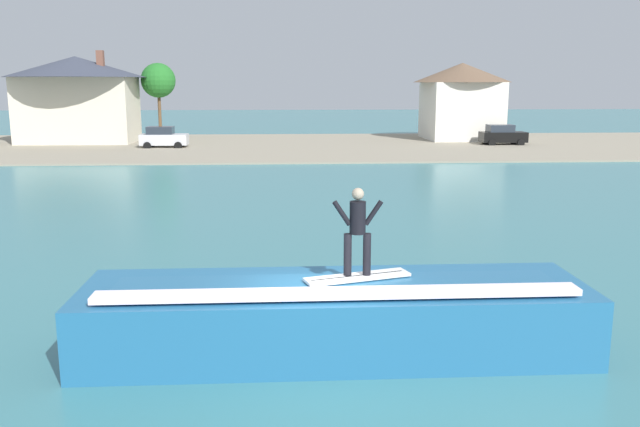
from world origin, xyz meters
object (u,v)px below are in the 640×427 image
(car_near_shore, at_px, (163,137))
(house_gabled_white, at_px, (461,97))
(surfboard, at_px, (358,277))
(surfer, at_px, (358,227))
(wave_crest, at_px, (335,316))
(house_with_chimney, at_px, (77,92))
(car_far_shore, at_px, (502,135))
(tree_tall_bare, at_px, (158,81))

(car_near_shore, bearing_deg, house_gabled_white, 14.30)
(surfboard, relative_size, surfer, 1.25)
(car_near_shore, bearing_deg, wave_crest, -76.01)
(house_gabled_white, bearing_deg, surfer, -107.30)
(surfboard, distance_m, house_with_chimney, 53.68)
(car_far_shore, xyz_separation_m, house_gabled_white, (-2.17, 6.08, 3.18))
(wave_crest, relative_size, house_with_chimney, 0.82)
(house_gabled_white, distance_m, tree_tall_bare, 29.12)
(wave_crest, xyz_separation_m, house_with_chimney, (-19.53, 49.59, 3.97))
(surfboard, height_order, tree_tall_bare, tree_tall_bare)
(wave_crest, relative_size, car_far_shore, 2.57)
(surfer, xyz_separation_m, house_gabled_white, (15.99, 51.35, 1.48))
(car_far_shore, bearing_deg, tree_tall_bare, 167.32)
(surfboard, xyz_separation_m, house_gabled_white, (15.98, 51.38, 2.50))
(house_gabled_white, bearing_deg, tree_tall_bare, 178.14)
(surfboard, bearing_deg, wave_crest, 161.97)
(house_with_chimney, xyz_separation_m, tree_tall_bare, (6.88, 2.59, 0.97))
(house_gabled_white, bearing_deg, wave_crest, -107.76)
(surfboard, bearing_deg, house_gabled_white, 72.72)
(car_far_shore, height_order, house_with_chimney, house_with_chimney)
(wave_crest, relative_size, surfboard, 4.62)
(surfer, bearing_deg, car_far_shore, 68.14)
(surfboard, distance_m, surfer, 1.02)
(house_with_chimney, bearing_deg, wave_crest, -68.51)
(car_near_shore, distance_m, car_far_shore, 29.63)
(surfer, relative_size, tree_tall_bare, 0.24)
(house_with_chimney, height_order, house_gabled_white, house_with_chimney)
(car_near_shore, xyz_separation_m, car_far_shore, (29.61, 0.91, 0.00))
(wave_crest, xyz_separation_m, surfboard, (0.43, -0.14, 0.87))
(wave_crest, relative_size, car_near_shore, 2.59)
(wave_crest, height_order, house_with_chimney, house_with_chimney)
(surfer, xyz_separation_m, tree_tall_bare, (-13.07, 52.29, 3.05))
(surfboard, height_order, house_gabled_white, house_gabled_white)
(surfboard, distance_m, car_near_shore, 45.84)
(car_near_shore, distance_m, house_gabled_white, 28.49)
(car_near_shore, xyz_separation_m, tree_tall_bare, (-1.62, 7.94, 4.74))
(surfer, height_order, car_near_shore, surfer)
(car_far_shore, bearing_deg, surfboard, -111.84)
(car_far_shore, height_order, tree_tall_bare, tree_tall_bare)
(surfboard, relative_size, house_gabled_white, 0.24)
(surfer, distance_m, car_near_shore, 45.84)
(car_near_shore, height_order, house_with_chimney, house_with_chimney)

